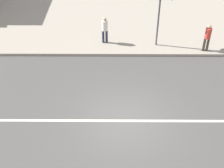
# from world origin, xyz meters

# --- Properties ---
(ground_plane) EXTENTS (160.00, 160.00, 0.00)m
(ground_plane) POSITION_xyz_m (0.00, 0.00, 0.00)
(ground_plane) COLOR #4C4947
(lane_centre_stripe) EXTENTS (50.40, 0.14, 0.01)m
(lane_centre_stripe) POSITION_xyz_m (0.00, 0.00, 0.00)
(lane_centre_stripe) COLOR silver
(lane_centre_stripe) RESTS_ON ground
(kerb_strip) EXTENTS (68.00, 10.00, 0.15)m
(kerb_strip) POSITION_xyz_m (0.00, 10.26, 0.07)
(kerb_strip) COLOR #9E9384
(kerb_strip) RESTS_ON ground
(pedestrian_near_clock) EXTENTS (0.34, 0.34, 1.59)m
(pedestrian_near_clock) POSITION_xyz_m (4.74, 5.70, 1.07)
(pedestrian_near_clock) COLOR #4C4238
(pedestrian_near_clock) RESTS_ON kerb_strip
(pedestrian_mid_kerb) EXTENTS (0.34, 0.34, 1.61)m
(pedestrian_mid_kerb) POSITION_xyz_m (-1.01, 6.58, 1.09)
(pedestrian_mid_kerb) COLOR #232838
(pedestrian_mid_kerb) RESTS_ON kerb_strip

